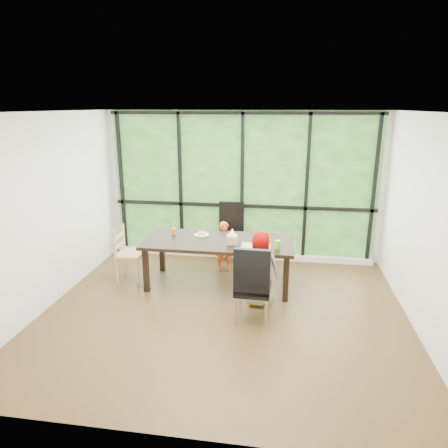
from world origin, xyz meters
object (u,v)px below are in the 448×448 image
(plate_far, at_px, (202,235))
(plate_near, at_px, (260,247))
(orange_cup, at_px, (174,231))
(child_toddler, at_px, (225,246))
(chair_window_leather, at_px, (230,233))
(green_cup, at_px, (278,245))
(dining_table, at_px, (219,263))
(chair_end_beech, at_px, (130,254))
(chair_interior_leather, at_px, (253,283))
(child_older, at_px, (260,269))
(tissue_box, at_px, (232,240))

(plate_far, height_order, plate_near, plate_near)
(orange_cup, bearing_deg, child_toddler, 28.97)
(chair_window_leather, distance_m, plate_near, 1.43)
(chair_window_leather, height_order, child_toddler, chair_window_leather)
(chair_window_leather, bearing_deg, green_cup, -57.88)
(child_toddler, xyz_separation_m, green_cup, (0.92, -0.88, 0.38))
(dining_table, relative_size, green_cup, 17.44)
(plate_far, relative_size, orange_cup, 2.23)
(plate_far, height_order, orange_cup, orange_cup)
(plate_far, distance_m, plate_near, 1.07)
(child_toddler, bearing_deg, chair_end_beech, -171.36)
(chair_interior_leather, bearing_deg, dining_table, -57.24)
(child_older, xyz_separation_m, green_cup, (0.23, 0.32, 0.27))
(child_older, height_order, plate_far, child_older)
(chair_end_beech, relative_size, plate_far, 3.89)
(child_older, distance_m, orange_cup, 1.67)
(child_toddler, distance_m, plate_near, 1.12)
(child_toddler, relative_size, orange_cup, 8.42)
(chair_window_leather, relative_size, orange_cup, 10.41)
(chair_end_beech, bearing_deg, dining_table, -90.35)
(chair_end_beech, distance_m, orange_cup, 0.80)
(dining_table, height_order, green_cup, green_cup)
(plate_far, bearing_deg, chair_window_leather, 66.38)
(child_older, bearing_deg, green_cup, -133.57)
(chair_interior_leather, relative_size, green_cup, 8.11)
(tissue_box, bearing_deg, green_cup, -10.93)
(plate_near, bearing_deg, chair_interior_leather, -91.84)
(child_toddler, relative_size, plate_far, 3.78)
(child_toddler, height_order, green_cup, green_cup)
(plate_near, bearing_deg, child_toddler, 127.90)
(chair_interior_leather, xyz_separation_m, tissue_box, (-0.40, 0.92, 0.28))
(chair_window_leather, height_order, chair_end_beech, chair_window_leather)
(chair_end_beech, distance_m, tissue_box, 1.73)
(child_toddler, bearing_deg, tissue_box, -87.84)
(orange_cup, distance_m, green_cup, 1.75)
(chair_interior_leather, distance_m, child_older, 0.47)
(plate_far, height_order, tissue_box, tissue_box)
(chair_interior_leather, xyz_separation_m, plate_far, (-0.95, 1.27, 0.22))
(dining_table, bearing_deg, plate_far, 144.76)
(chair_window_leather, relative_size, green_cup, 8.11)
(chair_window_leather, xyz_separation_m, plate_near, (0.61, -1.27, 0.22))
(chair_end_beech, relative_size, child_older, 0.83)
(dining_table, distance_m, plate_near, 0.79)
(orange_cup, bearing_deg, dining_table, -13.64)
(child_toddler, bearing_deg, plate_far, -143.69)
(plate_near, bearing_deg, plate_far, 155.18)
(chair_end_beech, distance_m, plate_far, 1.21)
(green_cup, bearing_deg, chair_end_beech, 174.29)
(dining_table, bearing_deg, chair_end_beech, -179.14)
(chair_interior_leather, relative_size, orange_cup, 10.41)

